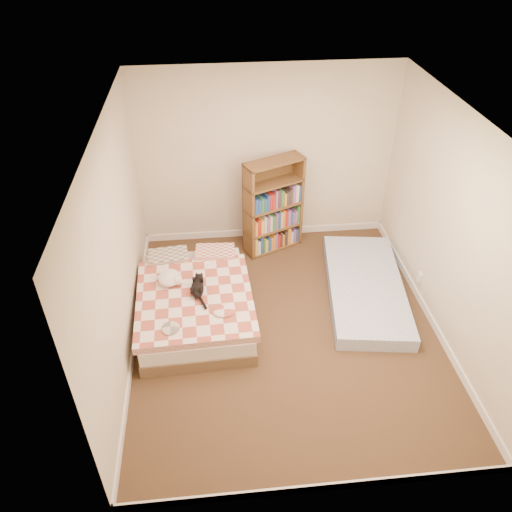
{
  "coord_description": "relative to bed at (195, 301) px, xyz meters",
  "views": [
    {
      "loc": [
        -0.77,
        -4.18,
        4.17
      ],
      "look_at": [
        -0.32,
        0.3,
        0.86
      ],
      "focal_mm": 35.0,
      "sensor_mm": 36.0,
      "label": 1
    }
  ],
  "objects": [
    {
      "name": "room",
      "position": [
        1.04,
        -0.34,
        0.98
      ],
      "size": [
        3.51,
        4.01,
        2.51
      ],
      "color": "#442D1D",
      "rests_on": "ground"
    },
    {
      "name": "bed",
      "position": [
        0.0,
        0.0,
        0.0
      ],
      "size": [
        1.37,
        1.84,
        0.48
      ],
      "rotation": [
        0.0,
        0.0,
        0.04
      ],
      "color": "brown",
      "rests_on": "room"
    },
    {
      "name": "bookshelf",
      "position": [
        1.1,
        1.34,
        0.3
      ],
      "size": [
        0.93,
        0.59,
        1.36
      ],
      "rotation": [
        0.0,
        0.0,
        0.42
      ],
      "color": "brown",
      "rests_on": "room"
    },
    {
      "name": "floor_mattress",
      "position": [
        2.15,
        0.18,
        -0.13
      ],
      "size": [
        1.19,
        2.13,
        0.18
      ],
      "primitive_type": "cube",
      "rotation": [
        0.0,
        0.0,
        -0.14
      ],
      "color": "#7E99D2",
      "rests_on": "room"
    },
    {
      "name": "black_cat",
      "position": [
        0.05,
        -0.07,
        0.27
      ],
      "size": [
        0.2,
        0.55,
        0.13
      ],
      "rotation": [
        0.0,
        0.0,
        -0.11
      ],
      "color": "black",
      "rests_on": "bed"
    },
    {
      "name": "white_dog",
      "position": [
        -0.27,
        0.11,
        0.28
      ],
      "size": [
        0.32,
        0.34,
        0.14
      ],
      "rotation": [
        0.0,
        0.0,
        0.21
      ],
      "color": "white",
      "rests_on": "bed"
    }
  ]
}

